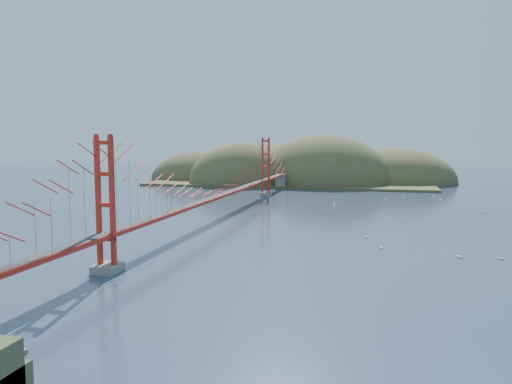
% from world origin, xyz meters
% --- Properties ---
extents(ground, '(320.00, 320.00, 0.00)m').
position_xyz_m(ground, '(0.00, 0.00, 0.00)').
color(ground, '#293952').
rests_on(ground, ground).
extents(bridge, '(2.20, 94.40, 12.00)m').
position_xyz_m(bridge, '(0.00, 0.18, 7.01)').
color(bridge, gray).
rests_on(bridge, ground).
extents(far_headlands, '(84.00, 58.00, 25.00)m').
position_xyz_m(far_headlands, '(2.21, 68.52, 0.00)').
color(far_headlands, brown).
rests_on(far_headlands, ground).
extents(sailboat_1, '(0.53, 0.53, 0.56)m').
position_xyz_m(sailboat_1, '(25.82, 11.46, 0.13)').
color(sailboat_1, white).
rests_on(sailboat_1, ground).
extents(sailboat_14, '(0.56, 0.58, 0.65)m').
position_xyz_m(sailboat_14, '(22.60, -14.59, 0.15)').
color(sailboat_14, white).
rests_on(sailboat_14, ground).
extents(sailboat_8, '(0.51, 0.51, 0.57)m').
position_xyz_m(sailboat_8, '(26.79, 33.01, 0.14)').
color(sailboat_8, white).
rests_on(sailboat_8, ground).
extents(sailboat_0, '(0.51, 0.52, 0.58)m').
position_xyz_m(sailboat_0, '(20.97, -8.82, 0.14)').
color(sailboat_0, white).
rests_on(sailboat_0, ground).
extents(sailboat_3, '(0.66, 0.66, 0.70)m').
position_xyz_m(sailboat_3, '(23.37, 29.35, 0.15)').
color(sailboat_3, white).
rests_on(sailboat_3, ground).
extents(sailboat_2, '(0.65, 0.65, 0.69)m').
position_xyz_m(sailboat_2, '(33.54, -16.78, 0.15)').
color(sailboat_2, white).
rests_on(sailboat_2, ground).
extents(sailboat_7, '(0.62, 0.50, 0.73)m').
position_xyz_m(sailboat_7, '(32.71, 36.70, 0.16)').
color(sailboat_7, white).
rests_on(sailboat_7, ground).
extents(sailboat_6, '(0.70, 0.70, 0.74)m').
position_xyz_m(sailboat_6, '(29.88, -16.93, 0.16)').
color(sailboat_6, white).
rests_on(sailboat_6, ground).
extents(sailboat_17, '(0.63, 0.54, 0.72)m').
position_xyz_m(sailboat_17, '(33.28, 30.89, 0.16)').
color(sailboat_17, white).
rests_on(sailboat_17, ground).
extents(sailboat_4, '(0.68, 0.68, 0.71)m').
position_xyz_m(sailboat_4, '(38.20, 15.32, 0.15)').
color(sailboat_4, white).
rests_on(sailboat_4, ground).
extents(sailboat_9, '(0.42, 0.50, 0.57)m').
position_xyz_m(sailboat_9, '(37.12, 17.31, 0.14)').
color(sailboat_9, white).
rests_on(sailboat_9, ground).
extents(sailboat_16, '(0.69, 0.69, 0.72)m').
position_xyz_m(sailboat_16, '(14.62, 20.21, 0.16)').
color(sailboat_16, white).
rests_on(sailboat_16, ground).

